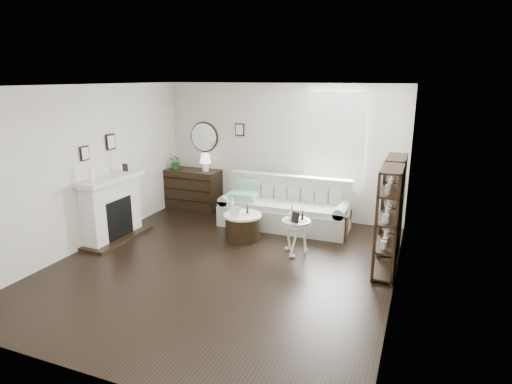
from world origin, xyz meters
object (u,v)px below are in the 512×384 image
at_px(pedestal_table, 296,223).
at_px(dresser, 191,189).
at_px(drum_table, 243,227).
at_px(sofa, 285,210).

bearing_deg(pedestal_table, dresser, 150.70).
distance_m(dresser, drum_table, 2.26).
xyz_separation_m(sofa, dresser, (-2.30, 0.39, 0.11)).
bearing_deg(sofa, drum_table, -116.96).
distance_m(dresser, pedestal_table, 3.30).
bearing_deg(dresser, sofa, -9.73).
height_order(sofa, drum_table, sofa).
bearing_deg(drum_table, dresser, 143.51).
relative_size(sofa, pedestal_table, 4.25).
distance_m(drum_table, pedestal_table, 1.14).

